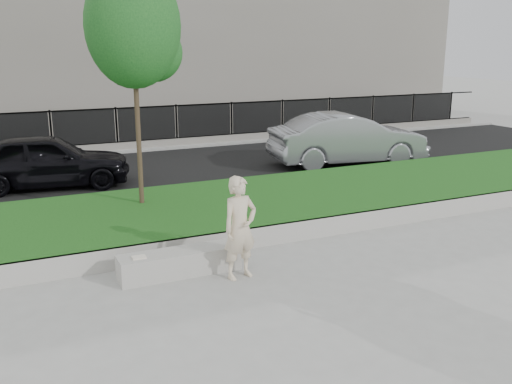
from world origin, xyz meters
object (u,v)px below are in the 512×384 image
stone_bench (180,262)px  car_dark (47,161)px  man (240,228)px  car_silver (348,139)px  book (139,257)px  young_tree (136,31)px

stone_bench → car_dark: size_ratio=0.48×
man → car_silver: 9.53m
car_silver → stone_bench: bearing=138.5°
stone_bench → car_silver: (7.54, 6.28, 0.64)m
car_silver → book: bearing=136.2°
man → stone_bench: bearing=137.1°
book → car_silver: 10.39m
book → stone_bench: bearing=4.9°
young_tree → book: bearing=-105.7°
stone_bench → car_silver: size_ratio=0.42×
book → car_dark: 7.21m
man → car_dark: 7.99m
book → young_tree: size_ratio=0.04×
book → car_silver: bearing=38.7°
stone_bench → young_tree: 5.07m
book → car_dark: car_dark is taller
stone_bench → book: size_ratio=9.30×
car_dark → young_tree: bearing=-147.6°
stone_bench → young_tree: (0.26, 3.31, 3.82)m
man → car_silver: bearing=34.1°
stone_bench → man: size_ratio=1.19×
car_dark → book: bearing=-165.5°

